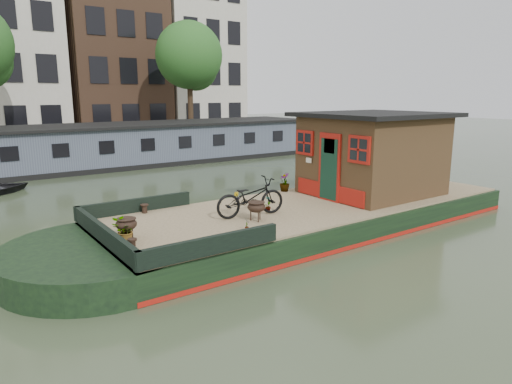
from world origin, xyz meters
TOP-DOWN VIEW (x-y plane):
  - ground at (0.00, 0.00)m, footprint 120.00×120.00m
  - houseboat_hull at (-1.33, 0.00)m, footprint 14.01×4.02m
  - houseboat_deck at (0.00, 0.00)m, footprint 11.80×3.80m
  - bow_bulwark at (-5.07, 0.00)m, footprint 3.00×4.00m
  - cabin at (2.19, 0.00)m, footprint 4.00×3.50m
  - bicycle at (-2.33, -0.09)m, footprint 1.87×0.87m
  - potted_plant_a at (-1.73, -0.02)m, footprint 0.28×0.26m
  - potted_plant_b at (-1.79, 1.35)m, footprint 0.18×0.19m
  - potted_plant_c at (-5.59, -0.32)m, footprint 0.49×0.44m
  - potted_plant_d at (0.20, 1.70)m, footprint 0.38×0.38m
  - potted_plant_e at (-3.09, -1.05)m, footprint 0.15×0.17m
  - brazier_front at (-2.46, -0.53)m, footprint 0.43×0.43m
  - brazier_rear at (-5.49, -0.17)m, footprint 0.49×0.49m
  - bollard_port at (-4.35, 1.70)m, footprint 0.20×0.20m
  - bollard_stbd at (-5.60, -0.78)m, footprint 0.18×0.18m
  - far_houseboat at (0.00, 14.00)m, footprint 20.40×4.40m
  - quay at (0.00, 20.50)m, footprint 60.00×6.00m
  - townhouse_row at (0.15, 27.50)m, footprint 27.25×8.00m
  - tree_right at (6.14, 19.07)m, footprint 4.40×4.40m

SIDE VIEW (x-z plane):
  - ground at x=0.00m, z-range 0.00..0.00m
  - houseboat_hull at x=-1.33m, z-range -0.03..0.57m
  - quay at x=0.00m, z-range 0.00..0.90m
  - houseboat_deck at x=0.00m, z-range 0.60..0.65m
  - bollard_stbd at x=-5.60m, z-range 0.65..0.86m
  - bollard_port at x=-4.35m, z-range 0.65..0.88m
  - potted_plant_e at x=-3.09m, z-range 0.65..0.92m
  - potted_plant_b at x=-1.79m, z-range 0.65..0.93m
  - bow_bulwark at x=-5.07m, z-range 0.65..1.00m
  - potted_plant_a at x=-1.73m, z-range 0.65..1.09m
  - brazier_front at x=-2.46m, z-range 0.65..1.11m
  - brazier_rear at x=-5.49m, z-range 0.65..1.11m
  - potted_plant_c at x=-5.59m, z-range 0.65..1.16m
  - potted_plant_d at x=0.20m, z-range 0.65..1.23m
  - far_houseboat at x=0.00m, z-range -0.09..2.02m
  - bicycle at x=-2.33m, z-range 0.65..1.60m
  - cabin at x=2.19m, z-range 0.67..3.09m
  - tree_right at x=6.14m, z-range 2.19..9.59m
  - townhouse_row at x=0.15m, z-range -0.35..16.15m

